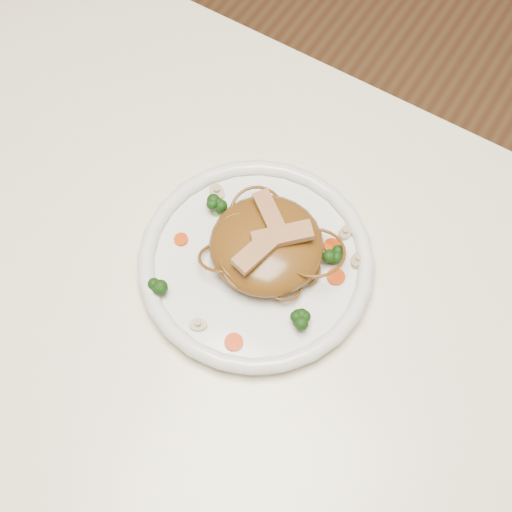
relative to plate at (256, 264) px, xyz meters
The scene contains 20 objects.
ground 0.76m from the plate, 70.26° to the right, with size 4.00×4.00×0.00m, color brown.
table 0.13m from the plate, 70.26° to the right, with size 1.20×0.80×0.75m.
plate is the anchor object (origin of this frame).
noodle_mound 0.04m from the plate, 71.92° to the left, with size 0.14×0.14×0.04m, color brown.
chicken_a 0.07m from the plate, 45.83° to the left, with size 0.07×0.02×0.01m, color tan.
chicken_b 0.07m from the plate, 98.62° to the left, with size 0.06×0.02×0.01m, color tan.
chicken_c 0.06m from the plate, 31.22° to the right, with size 0.07×0.02×0.01m, color tan.
broccoli_0 0.09m from the plate, 33.26° to the left, with size 0.02×0.02×0.03m, color #12380B, non-canonical shape.
broccoli_1 0.09m from the plate, 158.36° to the left, with size 0.02×0.02×0.03m, color #12380B, non-canonical shape.
broccoli_2 0.12m from the plate, 130.12° to the right, with size 0.02×0.02×0.03m, color #12380B, non-canonical shape.
broccoli_3 0.10m from the plate, 25.83° to the right, with size 0.02×0.02×0.03m, color #12380B, non-canonical shape.
carrot_0 0.09m from the plate, 43.62° to the left, with size 0.02×0.02×0.01m, color #D84207.
carrot_1 0.10m from the plate, 165.06° to the right, with size 0.02×0.02×0.01m, color #D84207.
carrot_2 0.10m from the plate, 19.24° to the left, with size 0.02×0.02×0.01m, color #D84207.
carrot_3 0.09m from the plate, 116.33° to the left, with size 0.02×0.02×0.01m, color #D84207.
carrot_4 0.11m from the plate, 71.57° to the right, with size 0.02×0.02×0.01m, color #D84207.
mushroom_0 0.11m from the plate, 96.52° to the right, with size 0.02×0.02×0.01m, color beige.
mushroom_1 0.12m from the plate, 32.19° to the left, with size 0.02×0.02×0.01m, color beige.
mushroom_2 0.11m from the plate, 149.24° to the left, with size 0.02×0.02×0.01m, color beige.
mushroom_3 0.12m from the plate, 50.97° to the left, with size 0.02×0.02×0.01m, color beige.
Camera 1 is at (0.17, -0.24, 1.51)m, focal length 48.45 mm.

